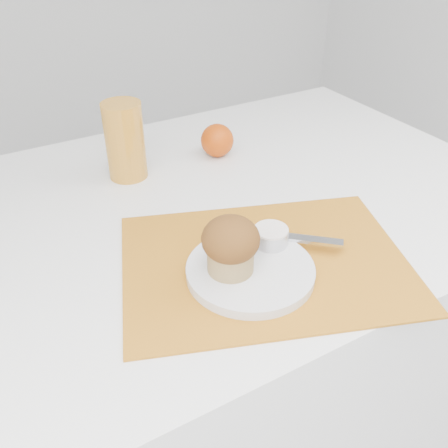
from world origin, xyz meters
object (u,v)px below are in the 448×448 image
table (213,339)px  plate (250,271)px  juice_glass (125,141)px  muffin (231,245)px  orange (217,140)px

table → plate: size_ratio=6.15×
juice_glass → muffin: size_ratio=1.75×
plate → orange: bearing=67.7°
table → orange: bearing=56.8°
plate → orange: size_ratio=2.72×
plate → orange: 0.42m
table → muffin: (-0.08, -0.21, 0.44)m
juice_glass → muffin: juice_glass is taller
orange → juice_glass: (-0.20, 0.01, 0.04)m
table → plate: 0.45m
table → juice_glass: 0.49m
juice_glass → orange: bearing=-2.6°
orange → table: bearing=-123.2°
plate → juice_glass: (-0.04, 0.39, 0.07)m
muffin → table: bearing=69.1°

